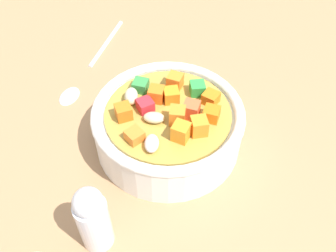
% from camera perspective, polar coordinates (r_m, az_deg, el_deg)
% --- Properties ---
extents(ground_plane, '(1.40, 1.40, 0.02)m').
position_cam_1_polar(ground_plane, '(0.46, 0.00, -3.13)').
color(ground_plane, '#9E754F').
extents(soup_bowl_main, '(0.17, 0.17, 0.07)m').
position_cam_1_polar(soup_bowl_main, '(0.42, 0.00, 0.27)').
color(soup_bowl_main, white).
rests_on(soup_bowl_main, ground_plane).
extents(spoon, '(0.04, 0.20, 0.01)m').
position_cam_1_polar(spoon, '(0.54, -12.63, 7.87)').
color(spoon, silver).
rests_on(spoon, ground_plane).
extents(pepper_shaker, '(0.03, 0.03, 0.08)m').
position_cam_1_polar(pepper_shaker, '(0.35, -11.32, -13.58)').
color(pepper_shaker, silver).
rests_on(pepper_shaker, ground_plane).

